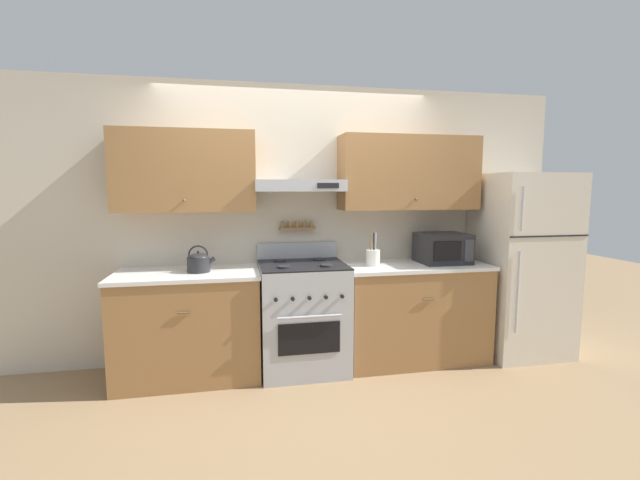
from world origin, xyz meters
name	(u,v)px	position (x,y,z in m)	size (l,w,h in m)	color
ground_plane	(309,383)	(0.00, 0.00, 0.00)	(16.00, 16.00, 0.00)	#937551
wall_back	(300,206)	(0.03, 0.63, 1.44)	(5.20, 0.46, 2.55)	beige
counter_left	(189,325)	(-0.97, 0.34, 0.46)	(1.19, 0.68, 0.91)	olive
counter_right	(412,311)	(1.05, 0.34, 0.46)	(1.34, 0.68, 0.91)	olive
stove_range	(303,316)	(0.00, 0.32, 0.48)	(0.75, 0.71, 1.10)	#ADAFB5
refrigerator	(521,264)	(2.15, 0.30, 0.87)	(0.79, 0.73, 1.74)	beige
tea_kettle	(199,262)	(-0.87, 0.32, 1.00)	(0.24, 0.19, 0.23)	#232326
microwave	(443,248)	(1.33, 0.34, 1.05)	(0.44, 0.40, 0.28)	#232326
utensil_crock	(373,257)	(0.65, 0.32, 0.99)	(0.13, 0.13, 0.30)	silver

